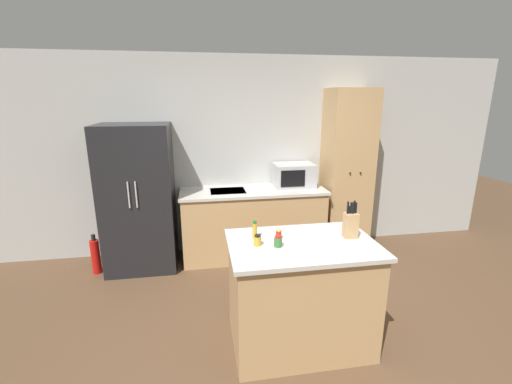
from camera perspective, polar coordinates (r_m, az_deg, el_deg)
The scene contains 13 objects.
ground_plane at distance 3.10m, azimuth 5.75°, elevation -26.35°, with size 14.00×14.00×0.00m, color brown.
wall_back at distance 4.66m, azimuth -1.38°, elevation 5.99°, with size 7.20×0.06×2.60m.
refrigerator at distance 4.40m, azimuth -18.95°, elevation -0.94°, with size 0.83×0.72×1.78m.
back_counter at distance 4.56m, azimuth -0.46°, elevation -5.14°, with size 1.88×0.65×0.92m.
pantry_cabinet at distance 4.80m, azimuth 14.84°, elevation 3.24°, with size 0.59×0.53×2.19m.
kitchen_island at distance 3.03m, azimuth 7.41°, elevation -16.46°, with size 1.19×0.79×0.94m.
microwave at distance 4.59m, azimuth 6.27°, elevation 2.83°, with size 0.53×0.40×0.31m.
knife_block at distance 2.94m, azimuth 15.49°, elevation -5.20°, with size 0.11×0.09×0.32m.
spice_bottle_tall_dark at distance 2.70m, azimuth 3.70°, elevation -8.23°, with size 0.06×0.06×0.09m.
spice_bottle_short_red at distance 2.85m, azimuth 3.79°, elevation -7.03°, with size 0.05×0.05×0.08m.
spice_bottle_amber_oil at distance 2.84m, azimuth -0.21°, elevation -6.35°, with size 0.04×0.04×0.16m.
spice_bottle_green_herb at distance 2.72m, azimuth 0.25°, elevation -8.06°, with size 0.06×0.06×0.09m.
fire_extinguisher at distance 4.62m, azimuth -25.15°, elevation -9.64°, with size 0.10×0.10×0.50m.
Camera 1 is at (-0.66, -2.22, 2.06)m, focal length 24.00 mm.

